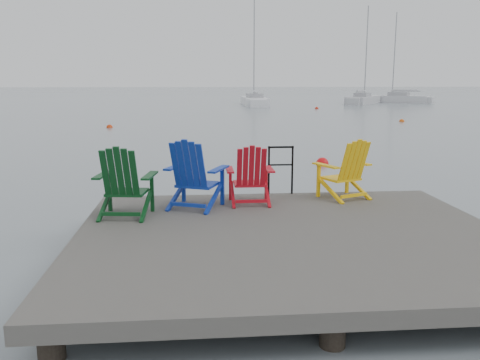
{
  "coord_description": "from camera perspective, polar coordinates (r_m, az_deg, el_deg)",
  "views": [
    {
      "loc": [
        -1.32,
        -6.72,
        2.58
      ],
      "look_at": [
        -0.54,
        2.08,
        0.85
      ],
      "focal_mm": 38.0,
      "sensor_mm": 36.0,
      "label": 1
    }
  ],
  "objects": [
    {
      "name": "chair_yellow",
      "position": [
        9.22,
        11.82,
        1.21
      ],
      "size": [
        1.03,
        0.99,
        1.06
      ],
      "rotation": [
        0.0,
        0.0,
        0.41
      ],
      "color": "yellow",
      "rests_on": "dock"
    },
    {
      "name": "chair_red",
      "position": [
        8.63,
        1.15,
        0.6
      ],
      "size": [
        0.81,
        0.75,
        1.01
      ],
      "rotation": [
        0.0,
        0.0,
        -0.01
      ],
      "color": "red",
      "rests_on": "dock"
    },
    {
      "name": "sailboat_mid",
      "position": [
        60.06,
        13.66,
        8.68
      ],
      "size": [
        6.07,
        7.76,
        11.01
      ],
      "rotation": [
        0.0,
        0.0,
        -0.58
      ],
      "color": "silver",
      "rests_on": "ground"
    },
    {
      "name": "buoy_a",
      "position": [
        16.24,
        9.22,
        1.81
      ],
      "size": [
        0.4,
        0.4,
        0.4
      ],
      "primitive_type": "sphere",
      "color": "red",
      "rests_on": "ground"
    },
    {
      "name": "ground",
      "position": [
        7.32,
        5.73,
        -9.63
      ],
      "size": [
        400.0,
        400.0,
        0.0
      ],
      "primitive_type": "plane",
      "color": "slate",
      "rests_on": "ground"
    },
    {
      "name": "chair_green",
      "position": [
        7.99,
        -12.89,
        -0.19
      ],
      "size": [
        0.96,
        0.9,
        1.11
      ],
      "rotation": [
        0.0,
        0.0,
        -0.14
      ],
      "color": "#0B3C17",
      "rests_on": "dock"
    },
    {
      "name": "sailboat_near",
      "position": [
        55.44,
        1.61,
        8.81
      ],
      "size": [
        2.57,
        9.13,
        12.45
      ],
      "rotation": [
        0.0,
        0.0,
        -0.02
      ],
      "color": "white",
      "rests_on": "ground"
    },
    {
      "name": "buoy_c",
      "position": [
        34.23,
        17.7,
        6.26
      ],
      "size": [
        0.34,
        0.34,
        0.34
      ],
      "primitive_type": "sphere",
      "color": "#DA520C",
      "rests_on": "ground"
    },
    {
      "name": "chair_blue",
      "position": [
        8.36,
        -5.2,
        0.68
      ],
      "size": [
        1.11,
        1.06,
        1.14
      ],
      "rotation": [
        0.0,
        0.0,
        -0.4
      ],
      "color": "#0F2E9F",
      "rests_on": "dock"
    },
    {
      "name": "dock",
      "position": [
        7.2,
        5.78,
        -7.04
      ],
      "size": [
        6.0,
        5.0,
        1.4
      ],
      "color": "#2C2A27",
      "rests_on": "ground"
    },
    {
      "name": "buoy_b",
      "position": [
        29.37,
        -14.44,
        5.72
      ],
      "size": [
        0.35,
        0.35,
        0.35
      ],
      "primitive_type": "sphere",
      "color": "red",
      "rests_on": "ground"
    },
    {
      "name": "handrail",
      "position": [
        9.43,
        4.59,
        1.66
      ],
      "size": [
        0.48,
        0.04,
        0.9
      ],
      "color": "black",
      "rests_on": "dock"
    },
    {
      "name": "buoy_d",
      "position": [
        48.13,
        8.6,
        7.92
      ],
      "size": [
        0.35,
        0.35,
        0.35
      ],
      "primitive_type": "sphere",
      "color": "red",
      "rests_on": "ground"
    },
    {
      "name": "sailboat_far",
      "position": [
        64.26,
        17.05,
        8.65
      ],
      "size": [
        7.3,
        6.27,
        10.7
      ],
      "rotation": [
        0.0,
        0.0,
        0.91
      ],
      "color": "silver",
      "rests_on": "ground"
    }
  ]
}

